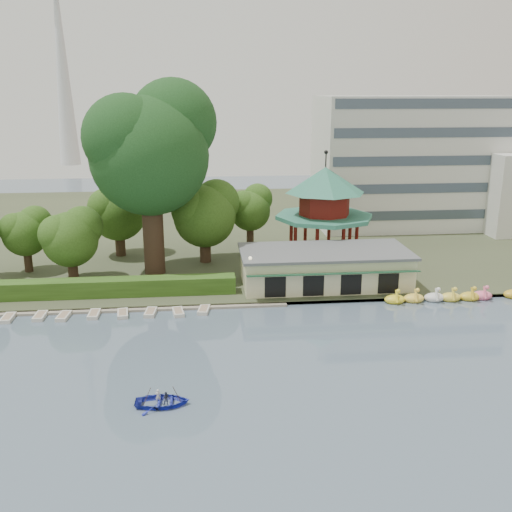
{
  "coord_description": "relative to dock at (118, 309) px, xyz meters",
  "views": [
    {
      "loc": [
        -3.46,
        -37.12,
        20.96
      ],
      "look_at": [
        2.0,
        18.0,
        5.0
      ],
      "focal_mm": 40.0,
      "sensor_mm": 36.0,
      "label": 1
    }
  ],
  "objects": [
    {
      "name": "pavilion",
      "position": [
        24.0,
        14.8,
        7.36
      ],
      "size": [
        12.4,
        12.4,
        13.5
      ],
      "color": "beige",
      "rests_on": "shore"
    },
    {
      "name": "embankment",
      "position": [
        12.0,
        0.1,
        0.03
      ],
      "size": [
        220.0,
        0.6,
        0.3
      ],
      "primitive_type": "cube",
      "color": "gray",
      "rests_on": "ground"
    },
    {
      "name": "moored_rowboats",
      "position": [
        -3.29,
        -1.42,
        0.06
      ],
      "size": [
        24.97,
        2.77,
        0.36
      ],
      "color": "beige",
      "rests_on": "ground"
    },
    {
      "name": "boathouse",
      "position": [
        22.0,
        4.77,
        2.25
      ],
      "size": [
        18.6,
        9.39,
        3.9
      ],
      "color": "beige",
      "rests_on": "shore"
    },
    {
      "name": "broadcast_tower",
      "position": [
        -30.0,
        122.8,
        33.86
      ],
      "size": [
        8.0,
        8.0,
        96.0
      ],
      "color": "silver",
      "rests_on": "ground"
    },
    {
      "name": "shore",
      "position": [
        12.0,
        34.8,
        0.08
      ],
      "size": [
        220.0,
        70.0,
        0.4
      ],
      "primitive_type": "cube",
      "color": "#424930",
      "rests_on": "ground"
    },
    {
      "name": "office_building",
      "position": [
        44.67,
        31.8,
        9.61
      ],
      "size": [
        38.0,
        18.0,
        20.0
      ],
      "color": "silver",
      "rests_on": "shore"
    },
    {
      "name": "hedge",
      "position": [
        -3.0,
        3.3,
        1.18
      ],
      "size": [
        30.0,
        2.0,
        1.8
      ],
      "primitive_type": "cube",
      "color": "#345A1B",
      "rests_on": "shore"
    },
    {
      "name": "rowboat_with_passengers",
      "position": [
        5.53,
        -18.65,
        0.43
      ],
      "size": [
        5.34,
        3.87,
        2.01
      ],
      "color": "#222DAB",
      "rests_on": "ground"
    },
    {
      "name": "lamp_post",
      "position": [
        13.5,
        1.8,
        3.22
      ],
      "size": [
        0.36,
        0.36,
        4.28
      ],
      "color": "black",
      "rests_on": "shore"
    },
    {
      "name": "dock",
      "position": [
        0.0,
        0.0,
        0.0
      ],
      "size": [
        34.0,
        1.6,
        0.24
      ],
      "primitive_type": "cube",
      "color": "gray",
      "rests_on": "ground"
    },
    {
      "name": "big_tree",
      "position": [
        3.18,
        11.02,
        15.09
      ],
      "size": [
        14.69,
        13.69,
        22.22
      ],
      "color": "#3A281C",
      "rests_on": "shore"
    },
    {
      "name": "small_trees",
      "position": [
        -0.86,
        14.4,
        6.15
      ],
      "size": [
        39.23,
        16.8,
        10.23
      ],
      "color": "#3A281C",
      "rests_on": "shore"
    },
    {
      "name": "swan_boats",
      "position": [
        35.58,
        -0.61,
        0.28
      ],
      "size": [
        17.5,
        2.07,
        1.92
      ],
      "color": "yellow",
      "rests_on": "ground"
    },
    {
      "name": "ground_plane",
      "position": [
        12.0,
        -17.2,
        -0.12
      ],
      "size": [
        220.0,
        220.0,
        0.0
      ],
      "primitive_type": "plane",
      "color": "slate",
      "rests_on": "ground"
    }
  ]
}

